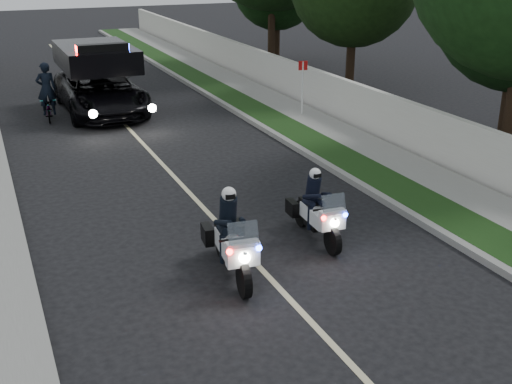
{
  "coord_description": "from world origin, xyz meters",
  "views": [
    {
      "loc": [
        -4.43,
        -7.38,
        5.75
      ],
      "look_at": [
        0.51,
        3.88,
        1.0
      ],
      "focal_mm": 44.7,
      "sensor_mm": 36.0,
      "label": 1
    }
  ],
  "objects": [
    {
      "name": "tree_right_d",
      "position": [
        9.35,
        22.1,
        0.0
      ],
      "size": [
        9.28,
        9.28,
        12.73
      ],
      "primitive_type": null,
      "rotation": [
        0.0,
        0.0,
        0.25
      ],
      "color": "#193C14",
      "rests_on": "ground"
    },
    {
      "name": "sign_post",
      "position": [
        6.0,
        12.32,
        0.0
      ],
      "size": [
        0.39,
        0.39,
        2.11
      ],
      "primitive_type": null,
      "rotation": [
        0.0,
        0.0,
        -0.22
      ],
      "color": "red",
      "rests_on": "ground"
    },
    {
      "name": "bicycle",
      "position": [
        -2.29,
        15.67,
        0.0
      ],
      "size": [
        0.69,
        1.6,
        0.81
      ],
      "primitive_type": "imported",
      "rotation": [
        0.0,
        0.0,
        -0.1
      ],
      "color": "black",
      "rests_on": "ground"
    },
    {
      "name": "property_wall",
      "position": [
        7.1,
        10.0,
        0.75
      ],
      "size": [
        0.22,
        60.0,
        1.5
      ],
      "primitive_type": "cube",
      "color": "beige",
      "rests_on": "ground"
    },
    {
      "name": "sidewalk_right",
      "position": [
        6.1,
        10.0,
        0.08
      ],
      "size": [
        1.4,
        60.0,
        0.16
      ],
      "primitive_type": "cube",
      "color": "gray",
      "rests_on": "ground"
    },
    {
      "name": "grass_verge",
      "position": [
        4.8,
        10.0,
        0.08
      ],
      "size": [
        1.2,
        60.0,
        0.16
      ],
      "primitive_type": "cube",
      "color": "#193814",
      "rests_on": "ground"
    },
    {
      "name": "police_suv",
      "position": [
        -0.38,
        16.04,
        0.0
      ],
      "size": [
        2.73,
        5.84,
        2.83
      ],
      "primitive_type": "imported",
      "rotation": [
        0.0,
        0.0,
        0.01
      ],
      "color": "black",
      "rests_on": "ground"
    },
    {
      "name": "tree_right_e",
      "position": [
        10.29,
        23.51,
        0.0
      ],
      "size": [
        5.44,
        5.44,
        7.6
      ],
      "primitive_type": null,
      "rotation": [
        0.0,
        0.0,
        -0.22
      ],
      "color": "#143611",
      "rests_on": "ground"
    },
    {
      "name": "ground",
      "position": [
        0.0,
        0.0,
        0.0
      ],
      "size": [
        120.0,
        120.0,
        0.0
      ],
      "primitive_type": "plane",
      "color": "black",
      "rests_on": "ground"
    },
    {
      "name": "curb_left",
      "position": [
        -4.1,
        10.0,
        0.07
      ],
      "size": [
        0.2,
        60.0,
        0.15
      ],
      "primitive_type": "cube",
      "color": "gray",
      "rests_on": "ground"
    },
    {
      "name": "lane_marking",
      "position": [
        0.0,
        10.0,
        0.0
      ],
      "size": [
        0.12,
        50.0,
        0.01
      ],
      "primitive_type": "cube",
      "color": "#BFB78C",
      "rests_on": "ground"
    },
    {
      "name": "cyclist",
      "position": [
        -2.29,
        15.67,
        0.0
      ],
      "size": [
        0.67,
        0.46,
        1.84
      ],
      "primitive_type": "imported",
      "rotation": [
        0.0,
        0.0,
        3.12
      ],
      "color": "black",
      "rests_on": "ground"
    },
    {
      "name": "police_moto_left",
      "position": [
        -0.58,
        2.51,
        0.0
      ],
      "size": [
        0.94,
        2.07,
        1.7
      ],
      "primitive_type": null,
      "rotation": [
        0.0,
        0.0,
        -0.12
      ],
      "color": "silver",
      "rests_on": "ground"
    },
    {
      "name": "curb_right",
      "position": [
        4.1,
        10.0,
        0.07
      ],
      "size": [
        0.2,
        60.0,
        0.15
      ],
      "primitive_type": "cube",
      "color": "gray",
      "rests_on": "ground"
    },
    {
      "name": "police_moto_right",
      "position": [
        1.61,
        3.24,
        0.0
      ],
      "size": [
        0.73,
        1.84,
        1.54
      ],
      "primitive_type": null,
      "rotation": [
        0.0,
        0.0,
        -0.06
      ],
      "color": "white",
      "rests_on": "ground"
    },
    {
      "name": "tree_right_b",
      "position": [
        9.28,
        5.88,
        0.0
      ],
      "size": [
        7.05,
        7.05,
        10.64
      ],
      "primitive_type": null,
      "rotation": [
        0.0,
        0.0,
        0.11
      ],
      "color": "#193F15",
      "rests_on": "ground"
    },
    {
      "name": "tree_right_c",
      "position": [
        9.81,
        15.35,
        0.0
      ],
      "size": [
        6.44,
        6.44,
        8.73
      ],
      "primitive_type": null,
      "rotation": [
        0.0,
        0.0,
        0.27
      ],
      "color": "#183410",
      "rests_on": "ground"
    },
    {
      "name": "tree_right_a",
      "position": [
        9.97,
        6.72,
        0.0
      ],
      "size": [
        6.28,
        6.28,
        8.14
      ],
      "primitive_type": null,
      "rotation": [
        0.0,
        0.0,
        -0.36
      ],
      "color": "black",
      "rests_on": "ground"
    }
  ]
}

